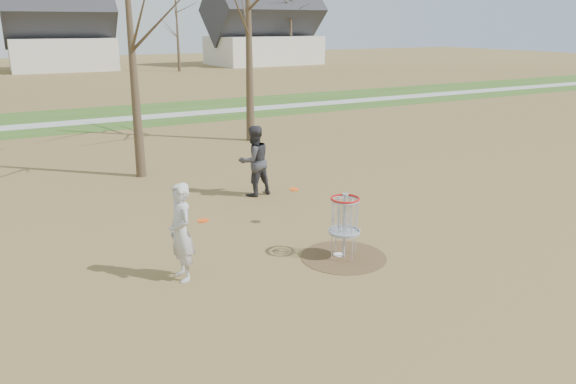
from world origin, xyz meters
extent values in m
plane|color=brown|center=(0.00, 0.00, 0.00)|extent=(160.00, 160.00, 0.00)
cube|color=#2D5119|center=(0.00, 21.00, 0.01)|extent=(160.00, 8.00, 0.01)
cube|color=#9E9E99|center=(0.00, 20.00, 0.01)|extent=(160.00, 1.50, 0.01)
cylinder|color=#47331E|center=(0.00, 0.00, 0.01)|extent=(1.80, 1.80, 0.01)
imported|color=#B6B6B6|center=(-3.26, 0.63, 0.95)|extent=(0.49, 0.71, 1.89)
imported|color=#333237|center=(0.29, 4.90, 1.00)|extent=(1.06, 0.87, 1.99)
cylinder|color=white|center=(-0.05, 0.12, 0.02)|extent=(0.22, 0.22, 0.02)
cylinder|color=#FF520D|center=(0.05, 2.21, 0.90)|extent=(0.22, 0.22, 0.05)
cylinder|color=#FB4D0D|center=(-2.91, 0.38, 1.20)|extent=(0.22, 0.22, 0.02)
cylinder|color=#9EA3AD|center=(0.00, 0.00, 0.68)|extent=(0.05, 0.05, 1.35)
cylinder|color=#9EA3AD|center=(0.00, 0.00, 0.55)|extent=(0.64, 0.64, 0.04)
torus|color=#9EA3AD|center=(0.00, 0.00, 1.25)|extent=(0.60, 0.60, 0.04)
torus|color=red|center=(0.00, 0.00, 1.28)|extent=(0.60, 0.60, 0.04)
cone|color=#382B1E|center=(-2.00, 8.50, 3.75)|extent=(0.32, 0.32, 7.50)
cone|color=#382B1E|center=(3.50, 12.00, 4.25)|extent=(0.36, 0.36, 8.50)
cone|color=#382B1E|center=(12.00, 47.00, 3.50)|extent=(0.32, 0.32, 7.00)
cone|color=#382B1E|center=(26.00, 49.00, 4.25)|extent=(0.38, 0.38, 8.50)
cube|color=silver|center=(2.00, 54.00, 1.60)|extent=(10.24, 7.34, 3.20)
pyramid|color=#2D2D33|center=(2.00, 54.00, 4.98)|extent=(10.74, 7.36, 3.55)
cube|color=silver|center=(24.00, 52.00, 1.60)|extent=(12.40, 8.62, 3.20)
pyramid|color=#2D2D33|center=(24.00, 52.00, 5.23)|extent=(13.00, 8.65, 4.06)
camera|label=1|loc=(-6.24, -8.93, 4.70)|focal=35.00mm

